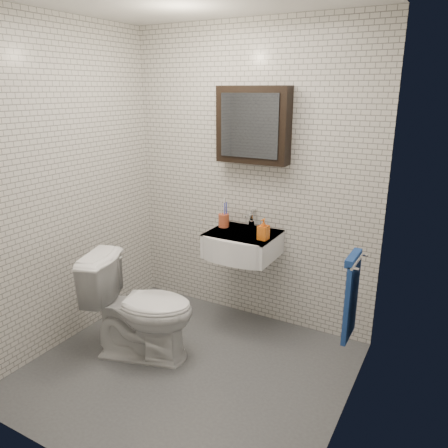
# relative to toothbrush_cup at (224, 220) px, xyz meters

# --- Properties ---
(ground) EXTENTS (2.20, 2.00, 0.01)m
(ground) POSITION_rel_toothbrush_cup_xyz_m (0.16, -0.84, -0.91)
(ground) COLOR #494C50
(ground) RESTS_ON ground
(room_shell) EXTENTS (2.22, 2.02, 2.51)m
(room_shell) POSITION_rel_toothbrush_cup_xyz_m (0.16, -0.84, 0.55)
(room_shell) COLOR silver
(room_shell) RESTS_ON ground
(washbasin) EXTENTS (0.55, 0.50, 0.20)m
(washbasin) POSITION_rel_toothbrush_cup_xyz_m (0.21, -0.10, -0.16)
(washbasin) COLOR white
(washbasin) RESTS_ON room_shell
(faucet) EXTENTS (0.06, 0.20, 0.15)m
(faucet) POSITION_rel_toothbrush_cup_xyz_m (0.21, 0.09, 0.01)
(faucet) COLOR silver
(faucet) RESTS_ON washbasin
(mirror_cabinet) EXTENTS (0.60, 0.15, 0.60)m
(mirror_cabinet) POSITION_rel_toothbrush_cup_xyz_m (0.21, 0.09, 0.79)
(mirror_cabinet) COLOR black
(mirror_cabinet) RESTS_ON room_shell
(towel_rail) EXTENTS (0.09, 0.30, 0.58)m
(towel_rail) POSITION_rel_toothbrush_cup_xyz_m (1.21, -0.49, -0.19)
(towel_rail) COLOR silver
(towel_rail) RESTS_ON room_shell
(toothbrush_cup) EXTENTS (0.10, 0.10, 0.25)m
(toothbrush_cup) POSITION_rel_toothbrush_cup_xyz_m (0.00, 0.00, 0.00)
(toothbrush_cup) COLOR #BA4F2E
(toothbrush_cup) RESTS_ON washbasin
(soap_bottle) EXTENTS (0.08, 0.08, 0.17)m
(soap_bottle) POSITION_rel_toothbrush_cup_xyz_m (0.43, -0.14, 0.02)
(soap_bottle) COLOR orange
(soap_bottle) RESTS_ON washbasin
(toilet) EXTENTS (0.89, 0.67, 0.81)m
(toilet) POSITION_rel_toothbrush_cup_xyz_m (-0.25, -0.83, -0.51)
(toilet) COLOR white
(toilet) RESTS_ON ground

